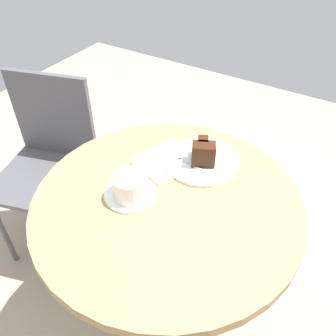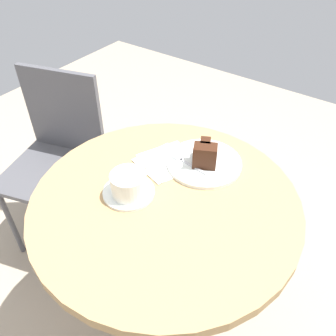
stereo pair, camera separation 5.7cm
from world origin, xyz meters
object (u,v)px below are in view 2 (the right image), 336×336
fork (186,163)px  napkin (166,162)px  saucer (129,192)px  coffee_cup (129,183)px  cake_slice (205,155)px  teaspoon (136,179)px  cake_plate (204,163)px  cafe_chair (58,149)px

fork → napkin: (-0.02, 0.06, -0.01)m
saucer → coffee_cup: size_ratio=1.11×
napkin → fork: bearing=-71.6°
coffee_cup → cake_slice: size_ratio=1.40×
teaspoon → cake_slice: 0.23m
coffee_cup → teaspoon: coffee_cup is taller
cake_plate → cake_slice: cake_slice is taller
coffee_cup → teaspoon: 0.07m
saucer → teaspoon: (0.05, 0.01, 0.01)m
teaspoon → coffee_cup: bearing=-107.3°
saucer → napkin: bearing=-2.3°
cake_slice → coffee_cup: bearing=155.0°
coffee_cup → cake_slice: cake_slice is taller
cake_plate → cafe_chair: 0.75m
fork → cafe_chair: cafe_chair is taller
coffee_cup → fork: 0.21m
cake_plate → fork: 0.06m
cake_slice → napkin: 0.13m
cake_plate → cafe_chair: (-0.04, 0.71, -0.24)m
cake_plate → fork: (-0.04, 0.04, 0.01)m
teaspoon → cake_slice: bearing=16.3°
teaspoon → fork: (0.15, -0.08, 0.00)m
teaspoon → napkin: (0.13, -0.02, -0.01)m
teaspoon → cake_plate: bearing=18.6°
cake_slice → cafe_chair: size_ratio=0.12×
cafe_chair → napkin: bearing=-18.7°
teaspoon → fork: bearing=22.5°
cake_slice → fork: size_ratio=0.68×
teaspoon → cake_slice: (0.18, -0.13, 0.04)m
fork → saucer: bearing=78.2°
coffee_cup → napkin: size_ratio=0.63×
fork → napkin: 0.07m
teaspoon → napkin: bearing=42.7°
teaspoon → saucer: bearing=-113.6°
coffee_cup → cafe_chair: 0.69m
cake_plate → teaspoon: bearing=146.9°
saucer → cake_plate: (0.24, -0.11, 0.00)m
cake_slice → fork: cake_slice is taller
cake_plate → fork: bearing=135.1°
teaspoon → cake_slice: cake_slice is taller
coffee_cup → fork: coffee_cup is taller
cake_slice → saucer: bearing=153.3°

